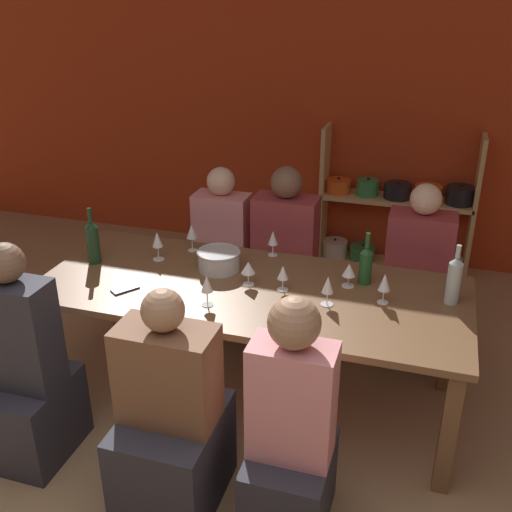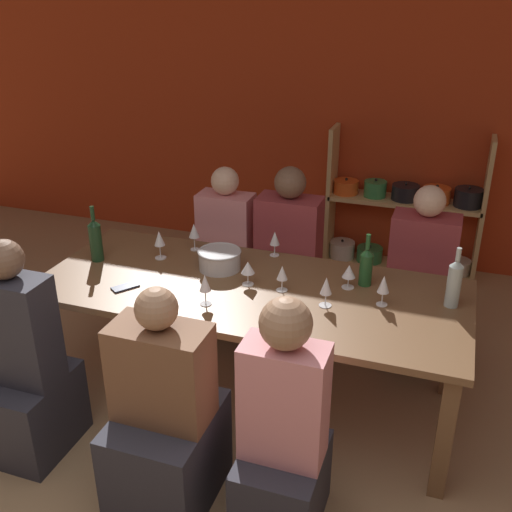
{
  "view_description": "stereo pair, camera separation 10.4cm",
  "coord_description": "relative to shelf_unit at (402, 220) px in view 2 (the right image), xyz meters",
  "views": [
    {
      "loc": [
        0.91,
        -1.38,
        2.34
      ],
      "look_at": [
        -0.02,
        1.59,
        0.91
      ],
      "focal_mm": 42.0,
      "sensor_mm": 36.0,
      "label": 1
    },
    {
      "loc": [
        1.0,
        -1.35,
        2.34
      ],
      "look_at": [
        -0.02,
        1.59,
        0.91
      ],
      "focal_mm": 42.0,
      "sensor_mm": 36.0,
      "label": 2
    }
  ],
  "objects": [
    {
      "name": "wine_glass_empty_a",
      "position": [
        -0.66,
        -2.11,
        0.4
      ],
      "size": [
        0.08,
        0.08,
        0.14
      ],
      "color": "white",
      "rests_on": "dining_table"
    },
    {
      "name": "person_near_c",
      "position": [
        -0.75,
        -3.01,
        -0.04
      ],
      "size": [
        0.45,
        0.56,
        1.16
      ],
      "color": "#2D2D38",
      "rests_on": "ground_plane"
    },
    {
      "name": "person_far_a",
      "position": [
        0.26,
        -1.3,
        -0.03
      ],
      "size": [
        0.42,
        0.53,
        1.2
      ],
      "rotation": [
        0.0,
        0.0,
        3.14
      ],
      "color": "#2D2D38",
      "rests_on": "ground_plane"
    },
    {
      "name": "wine_glass_empty_b",
      "position": [
        -1.3,
        -1.95,
        0.43
      ],
      "size": [
        0.07,
        0.07,
        0.18
      ],
      "color": "white",
      "rests_on": "dining_table"
    },
    {
      "name": "person_far_b",
      "position": [
        -1.12,
        -1.29,
        -0.03
      ],
      "size": [
        0.39,
        0.49,
        1.18
      ],
      "rotation": [
        0.0,
        0.0,
        3.14
      ],
      "color": "#2D2D38",
      "rests_on": "ground_plane"
    },
    {
      "name": "person_far_c",
      "position": [
        -0.65,
        -1.3,
        -0.01
      ],
      "size": [
        0.44,
        0.55,
        1.23
      ],
      "rotation": [
        0.0,
        0.0,
        3.14
      ],
      "color": "#2D2D38",
      "rests_on": "ground_plane"
    },
    {
      "name": "wine_glass_white_e",
      "position": [
        -0.45,
        -2.12,
        0.4
      ],
      "size": [
        0.06,
        0.06,
        0.15
      ],
      "color": "white",
      "rests_on": "dining_table"
    },
    {
      "name": "wall_back_red",
      "position": [
        -0.62,
        0.2,
        0.89
      ],
      "size": [
        8.8,
        0.06,
        2.7
      ],
      "color": "#B23819",
      "rests_on": "ground_plane"
    },
    {
      "name": "wine_glass_white_b",
      "position": [
        -0.79,
        -2.4,
        0.42
      ],
      "size": [
        0.06,
        0.06,
        0.18
      ],
      "color": "white",
      "rests_on": "dining_table"
    },
    {
      "name": "wine_glass_white_d",
      "position": [
        -0.18,
        -2.21,
        0.41
      ],
      "size": [
        0.07,
        0.07,
        0.17
      ],
      "color": "white",
      "rests_on": "dining_table"
    },
    {
      "name": "wine_glass_red_a",
      "position": [
        -0.11,
        -1.96,
        0.4
      ],
      "size": [
        0.08,
        0.08,
        0.14
      ],
      "color": "white",
      "rests_on": "dining_table"
    },
    {
      "name": "shelf_unit",
      "position": [
        0.0,
        0.0,
        0.0
      ],
      "size": [
        1.31,
        0.3,
        1.23
      ],
      "color": "tan",
      "rests_on": "ground_plane"
    },
    {
      "name": "wine_glass_red_b",
      "position": [
        -0.63,
        -1.68,
        0.41
      ],
      "size": [
        0.06,
        0.06,
        0.16
      ],
      "color": "white",
      "rests_on": "dining_table"
    },
    {
      "name": "cell_phone",
      "position": [
        -1.3,
        -2.38,
        0.3
      ],
      "size": [
        0.14,
        0.16,
        0.01
      ],
      "color": "#1E2338",
      "rests_on": "dining_table"
    },
    {
      "name": "wine_bottle_dark",
      "position": [
        0.46,
        -1.99,
        0.44
      ],
      "size": [
        0.07,
        0.07,
        0.34
      ],
      "color": "#B2C6C1",
      "rests_on": "dining_table"
    },
    {
      "name": "dining_table",
      "position": [
        -0.63,
        -2.14,
        0.22
      ],
      "size": [
        2.44,
        1.02,
        0.76
      ],
      "color": "brown",
      "rests_on": "ground_plane"
    },
    {
      "name": "wine_bottle_green",
      "position": [
        -1.65,
        -2.11,
        0.44
      ],
      "size": [
        0.08,
        0.08,
        0.36
      ],
      "color": "#19381E",
      "rests_on": "dining_table"
    },
    {
      "name": "wine_glass_white_a",
      "position": [
        -1.15,
        -1.76,
        0.43
      ],
      "size": [
        0.07,
        0.07,
        0.18
      ],
      "color": "white",
      "rests_on": "dining_table"
    },
    {
      "name": "mixing_bowl",
      "position": [
        -0.89,
        -1.97,
        0.36
      ],
      "size": [
        0.26,
        0.26,
        0.12
      ],
      "color": "#B7BABC",
      "rests_on": "dining_table"
    },
    {
      "name": "person_near_b",
      "position": [
        -0.18,
        -2.98,
        -0.01
      ],
      "size": [
        0.37,
        0.46,
        1.2
      ],
      "color": "#2D2D38",
      "rests_on": "ground_plane"
    },
    {
      "name": "wine_bottle_amber",
      "position": [
        -0.02,
        -1.89,
        0.42
      ],
      "size": [
        0.08,
        0.08,
        0.31
      ],
      "color": "#1E4C23",
      "rests_on": "dining_table"
    },
    {
      "name": "wine_glass_white_c",
      "position": [
        0.1,
        -2.1,
        0.42
      ],
      "size": [
        0.06,
        0.06,
        0.17
      ],
      "color": "white",
      "rests_on": "dining_table"
    },
    {
      "name": "person_near_a",
      "position": [
        -1.6,
        -2.93,
        -0.01
      ],
      "size": [
        0.38,
        0.48,
        1.23
      ],
      "color": "#2D2D38",
      "rests_on": "ground_plane"
    }
  ]
}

